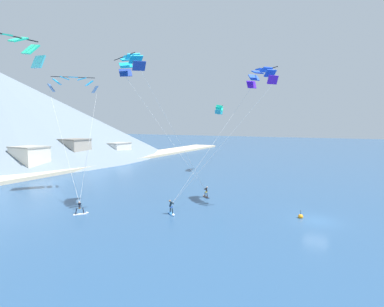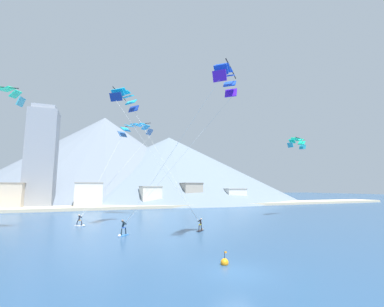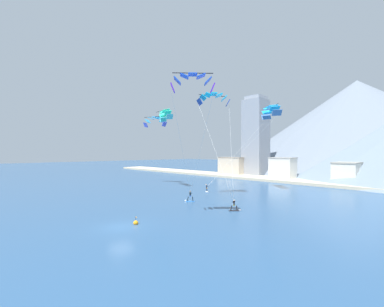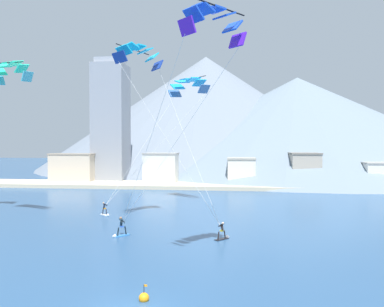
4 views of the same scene
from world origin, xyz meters
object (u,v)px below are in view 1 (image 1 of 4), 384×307
Objects in this scene: parafoil_kite_near_trail at (73,83)px; race_marker_buoy at (301,217)px; kitesurfer_near_trail at (82,210)px; kitesurfer_mid_center at (172,210)px; parafoil_kite_distant_high_outer at (3,44)px; kitesurfer_near_lead at (206,194)px; parafoil_kite_mid_center at (261,76)px; parafoil_kite_distant_low_drift at (220,108)px; parafoil_kite_near_lead at (131,63)px.

race_marker_buoy is (1.79, -33.41, -16.71)m from parafoil_kite_near_trail.
kitesurfer_mid_center is (4.74, -9.49, 0.11)m from kitesurfer_near_trail.
parafoil_kite_near_trail is at bearing 50.12° from kitesurfer_near_trail.
kitesurfer_near_trail is 0.28× the size of parafoil_kite_distant_high_outer.
kitesurfer_near_lead is 18.00m from parafoil_kite_mid_center.
parafoil_kite_near_trail is 31.21m from parafoil_kite_distant_low_drift.
kitesurfer_mid_center reaches higher than kitesurfer_near_lead.
parafoil_kite_mid_center reaches higher than kitesurfer_near_lead.
parafoil_kite_mid_center is 3.55× the size of parafoil_kite_distant_low_drift.
kitesurfer_near_lead is 26.33m from parafoil_kite_near_trail.
parafoil_kite_distant_high_outer is (-9.95, -3.07, 16.39)m from kitesurfer_near_trail.
parafoil_kite_distant_low_drift is (22.69, 7.12, 13.44)m from kitesurfer_near_lead.
kitesurfer_near_lead is 0.92× the size of kitesurfer_mid_center.
parafoil_kite_near_trail reaches higher than race_marker_buoy.
parafoil_kite_mid_center reaches higher than race_marker_buoy.
kitesurfer_mid_center is 35.58m from parafoil_kite_distant_low_drift.
parafoil_kite_near_trail is at bearing 93.06° from race_marker_buoy.
parafoil_kite_near_lead is 1.09× the size of parafoil_kite_mid_center.
parafoil_kite_near_lead is at bearing -104.11° from parafoil_kite_near_trail.
parafoil_kite_mid_center is at bearing -31.15° from parafoil_kite_distant_high_outer.
parafoil_kite_near_lead is at bearing -2.33° from parafoil_kite_distant_high_outer.
kitesurfer_near_lead is at bearing 74.08° from race_marker_buoy.
kitesurfer_near_trail is at bearing 128.33° from parafoil_kite_mid_center.
race_marker_buoy is at bearing -65.86° from kitesurfer_near_trail.
kitesurfer_mid_center is 14.77m from race_marker_buoy.
parafoil_kite_distant_low_drift is at bearing -24.04° from parafoil_kite_near_trail.
parafoil_kite_near_trail is 22.83m from parafoil_kite_distant_high_outer.
kitesurfer_near_trail is at bearing 144.04° from parafoil_kite_near_lead.
parafoil_kite_near_lead is 17.37× the size of race_marker_buoy.
kitesurfer_near_trail is 27.45m from parafoil_kite_mid_center.
parafoil_kite_mid_center is at bearing -51.67° from kitesurfer_near_trail.
parafoil_kite_distant_high_outer reaches higher than kitesurfer_near_lead.
parafoil_kite_near_lead reaches higher than kitesurfer_mid_center.
kitesurfer_mid_center is 0.40× the size of parafoil_kite_distant_low_drift.
race_marker_buoy is at bearing -86.94° from parafoil_kite_near_trail.
kitesurfer_near_trail is 18.59m from parafoil_kite_near_lead.
parafoil_kite_near_lead is 26.90m from race_marker_buoy.
parafoil_kite_near_lead is at bearing -35.96° from kitesurfer_near_trail.
parafoil_kite_mid_center is (13.75, -17.40, 16.17)m from kitesurfer_near_trail.
kitesurfer_near_trail is 21.18m from parafoil_kite_near_trail.
kitesurfer_near_trail is 0.09× the size of parafoil_kite_near_lead.
kitesurfer_mid_center is at bearing 138.77° from parafoil_kite_mid_center.
kitesurfer_mid_center is (-9.52, 0.02, 0.11)m from kitesurfer_near_lead.
parafoil_kite_distant_high_outer reaches higher than kitesurfer_near_trail.
parafoil_kite_mid_center is at bearing -41.23° from kitesurfer_mid_center.
parafoil_kite_near_trail is 1.03× the size of parafoil_kite_mid_center.
parafoil_kite_distant_low_drift is 4.48× the size of race_marker_buoy.
parafoil_kite_distant_low_drift reaches higher than kitesurfer_near_trail.
parafoil_kite_near_lead is at bearing 105.22° from race_marker_buoy.
kitesurfer_mid_center is 0.11× the size of parafoil_kite_near_trail.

